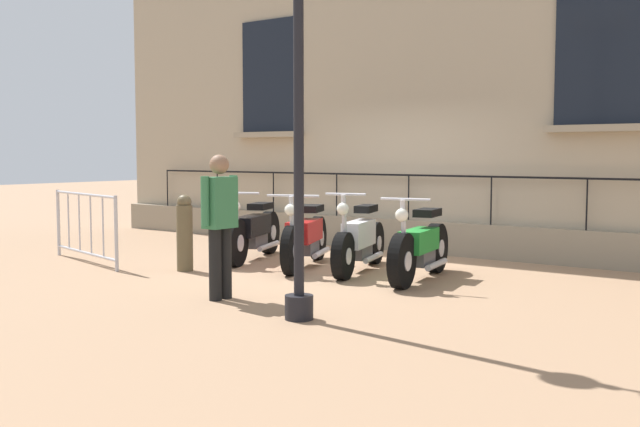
{
  "coord_description": "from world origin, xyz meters",
  "views": [
    {
      "loc": [
        8.71,
        5.94,
        1.62
      ],
      "look_at": [
        0.48,
        0.0,
        0.8
      ],
      "focal_mm": 41.67,
      "sensor_mm": 36.0,
      "label": 1
    }
  ],
  "objects_px": {
    "motorcycle_black": "(254,232)",
    "motorcycle_green": "(420,248)",
    "motorcycle_white": "(360,242)",
    "bollard": "(185,233)",
    "crowd_barrier": "(85,225)",
    "motorcycle_red": "(305,237)",
    "pedestrian_standing": "(220,219)"
  },
  "relations": [
    {
      "from": "motorcycle_black",
      "to": "motorcycle_green",
      "type": "distance_m",
      "value": 2.95
    },
    {
      "from": "motorcycle_white",
      "to": "motorcycle_green",
      "type": "xyz_separation_m",
      "value": [
        0.15,
        1.02,
        0.0
      ]
    },
    {
      "from": "motorcycle_black",
      "to": "bollard",
      "type": "height_order",
      "value": "motorcycle_black"
    },
    {
      "from": "motorcycle_green",
      "to": "crowd_barrier",
      "type": "height_order",
      "value": "motorcycle_green"
    },
    {
      "from": "motorcycle_white",
      "to": "bollard",
      "type": "xyz_separation_m",
      "value": [
        1.38,
        -1.98,
        0.12
      ]
    },
    {
      "from": "motorcycle_red",
      "to": "pedestrian_standing",
      "type": "bearing_deg",
      "value": 14.98
    },
    {
      "from": "motorcycle_black",
      "to": "motorcycle_white",
      "type": "xyz_separation_m",
      "value": [
        0.0,
        1.93,
        -0.02
      ]
    },
    {
      "from": "motorcycle_white",
      "to": "crowd_barrier",
      "type": "xyz_separation_m",
      "value": [
        1.71,
        -3.74,
        0.16
      ]
    },
    {
      "from": "pedestrian_standing",
      "to": "motorcycle_green",
      "type": "bearing_deg",
      "value": 153.55
    },
    {
      "from": "motorcycle_green",
      "to": "bollard",
      "type": "xyz_separation_m",
      "value": [
        1.24,
        -3.0,
        0.12
      ]
    },
    {
      "from": "motorcycle_white",
      "to": "bollard",
      "type": "relative_size",
      "value": 1.96
    },
    {
      "from": "motorcycle_white",
      "to": "bollard",
      "type": "bearing_deg",
      "value": -55.03
    },
    {
      "from": "motorcycle_white",
      "to": "bollard",
      "type": "height_order",
      "value": "motorcycle_white"
    },
    {
      "from": "motorcycle_black",
      "to": "motorcycle_green",
      "type": "height_order",
      "value": "motorcycle_green"
    },
    {
      "from": "motorcycle_green",
      "to": "crowd_barrier",
      "type": "bearing_deg",
      "value": -71.82
    },
    {
      "from": "bollard",
      "to": "motorcycle_green",
      "type": "bearing_deg",
      "value": 112.4
    },
    {
      "from": "motorcycle_black",
      "to": "bollard",
      "type": "bearing_deg",
      "value": -2.16
    },
    {
      "from": "motorcycle_white",
      "to": "motorcycle_green",
      "type": "distance_m",
      "value": 1.03
    },
    {
      "from": "motorcycle_green",
      "to": "crowd_barrier",
      "type": "distance_m",
      "value": 5.0
    },
    {
      "from": "motorcycle_white",
      "to": "crowd_barrier",
      "type": "distance_m",
      "value": 4.11
    },
    {
      "from": "motorcycle_white",
      "to": "motorcycle_green",
      "type": "height_order",
      "value": "motorcycle_white"
    },
    {
      "from": "motorcycle_black",
      "to": "motorcycle_red",
      "type": "height_order",
      "value": "motorcycle_red"
    },
    {
      "from": "bollard",
      "to": "pedestrian_standing",
      "type": "distance_m",
      "value": 2.18
    },
    {
      "from": "bollard",
      "to": "motorcycle_white",
      "type": "bearing_deg",
      "value": 124.97
    },
    {
      "from": "motorcycle_red",
      "to": "pedestrian_standing",
      "type": "distance_m",
      "value": 2.57
    },
    {
      "from": "motorcycle_red",
      "to": "bollard",
      "type": "relative_size",
      "value": 1.94
    },
    {
      "from": "motorcycle_black",
      "to": "crowd_barrier",
      "type": "relative_size",
      "value": 0.97
    },
    {
      "from": "motorcycle_black",
      "to": "motorcycle_green",
      "type": "relative_size",
      "value": 1.02
    },
    {
      "from": "motorcycle_white",
      "to": "bollard",
      "type": "distance_m",
      "value": 2.42
    },
    {
      "from": "motorcycle_black",
      "to": "pedestrian_standing",
      "type": "bearing_deg",
      "value": 34.1
    },
    {
      "from": "motorcycle_black",
      "to": "bollard",
      "type": "relative_size",
      "value": 1.96
    },
    {
      "from": "motorcycle_red",
      "to": "crowd_barrier",
      "type": "xyz_separation_m",
      "value": [
        1.59,
        -2.9,
        0.14
      ]
    }
  ]
}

